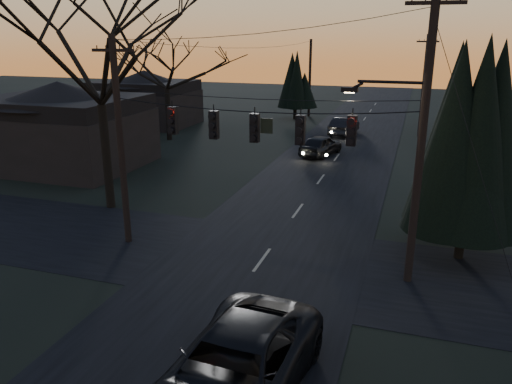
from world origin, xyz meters
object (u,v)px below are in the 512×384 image
(evergreen_right, at_px, (472,152))
(sedan_oncoming_a, at_px, (321,145))
(suv_near, at_px, (235,371))
(utility_pole_left, at_px, (129,241))
(utility_pole_far_l, at_px, (309,116))
(utility_pole_far_r, at_px, (419,136))
(utility_pole_right, at_px, (407,281))
(sedan_oncoming_b, at_px, (344,126))
(bare_tree_left, at_px, (97,60))

(evergreen_right, height_order, sedan_oncoming_a, evergreen_right)
(evergreen_right, distance_m, suv_near, 12.30)
(evergreen_right, bearing_deg, utility_pole_left, -168.81)
(utility_pole_far_l, distance_m, sedan_oncoming_a, 18.37)
(utility_pole_left, distance_m, sedan_oncoming_a, 18.90)
(utility_pole_far_r, bearing_deg, suv_near, -95.98)
(utility_pole_left, bearing_deg, utility_pole_far_l, 90.00)
(evergreen_right, bearing_deg, sedan_oncoming_a, 118.80)
(utility_pole_right, bearing_deg, suv_near, -115.76)
(utility_pole_right, bearing_deg, utility_pole_left, 180.00)
(sedan_oncoming_b, bearing_deg, suv_near, 101.85)
(utility_pole_right, xyz_separation_m, sedan_oncoming_b, (-6.30, 26.65, 0.76))
(bare_tree_left, xyz_separation_m, sedan_oncoming_b, (8.49, 23.02, -6.58))
(bare_tree_left, distance_m, suv_near, 17.13)
(bare_tree_left, height_order, sedan_oncoming_b, bare_tree_left)
(utility_pole_right, bearing_deg, bare_tree_left, 166.20)
(sedan_oncoming_a, bearing_deg, utility_pole_far_r, -109.87)
(utility_pole_far_r, distance_m, sedan_oncoming_a, 11.86)
(utility_pole_far_r, relative_size, utility_pole_far_l, 1.06)
(utility_pole_left, bearing_deg, sedan_oncoming_b, 78.96)
(sedan_oncoming_b, bearing_deg, sedan_oncoming_a, 94.64)
(utility_pole_far_r, bearing_deg, utility_pole_far_l, 145.18)
(utility_pole_far_r, xyz_separation_m, evergreen_right, (1.86, -25.36, 4.30))
(sedan_oncoming_b, bearing_deg, utility_pole_far_r, -160.30)
(utility_pole_far_r, relative_size, sedan_oncoming_a, 1.93)
(utility_pole_right, height_order, suv_near, utility_pole_right)
(evergreen_right, bearing_deg, bare_tree_left, 176.59)
(utility_pole_right, relative_size, utility_pole_far_r, 1.18)
(utility_pole_far_r, bearing_deg, sedan_oncoming_b, -167.91)
(evergreen_right, relative_size, suv_near, 1.17)
(sedan_oncoming_a, bearing_deg, evergreen_right, 133.62)
(utility_pole_right, height_order, utility_pole_far_r, utility_pole_right)
(utility_pole_far_r, xyz_separation_m, suv_near, (-3.74, -35.76, 0.88))
(utility_pole_left, distance_m, bare_tree_left, 8.82)
(sedan_oncoming_b, bearing_deg, utility_pole_right, 110.91)
(utility_pole_right, distance_m, sedan_oncoming_b, 27.40)
(suv_near, bearing_deg, utility_pole_far_r, 87.78)
(bare_tree_left, relative_size, sedan_oncoming_a, 2.45)
(suv_near, height_order, sedan_oncoming_b, suv_near)
(utility_pole_left, height_order, utility_pole_far_l, utility_pole_left)
(utility_pole_far_r, distance_m, sedan_oncoming_b, 6.49)
(utility_pole_left, bearing_deg, utility_pole_right, 0.00)
(utility_pole_left, xyz_separation_m, sedan_oncoming_a, (4.77, 18.27, 0.75))
(bare_tree_left, bearing_deg, utility_pole_far_r, 58.75)
(utility_pole_left, bearing_deg, suv_near, -45.01)
(evergreen_right, distance_m, sedan_oncoming_b, 25.60)
(utility_pole_left, bearing_deg, bare_tree_left, 132.12)
(utility_pole_far_r, bearing_deg, evergreen_right, -85.81)
(utility_pole_far_l, distance_m, suv_near, 44.45)
(utility_pole_left, relative_size, suv_near, 1.34)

